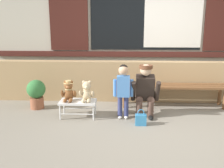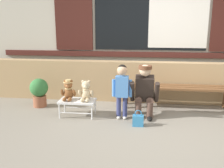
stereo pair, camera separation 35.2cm
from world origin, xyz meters
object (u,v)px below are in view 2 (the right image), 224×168
at_px(small_display_bench, 77,102).
at_px(potted_plant, 39,91).
at_px(child_standing, 122,86).
at_px(handbag_on_ground, 138,120).
at_px(adult_crouching, 145,91).
at_px(teddy_bear_plain, 86,91).
at_px(wooden_bench_long, 176,89).
at_px(teddy_bear_with_hat, 68,90).

height_order(small_display_bench, potted_plant, potted_plant).
xyz_separation_m(child_standing, potted_plant, (-1.69, 0.45, -0.27)).
height_order(handbag_on_ground, potted_plant, potted_plant).
xyz_separation_m(adult_crouching, potted_plant, (-2.08, 0.32, -0.16)).
bearing_deg(handbag_on_ground, teddy_bear_plain, 160.69).
bearing_deg(potted_plant, wooden_bench_long, 5.20).
distance_m(wooden_bench_long, potted_plant, 2.69).
height_order(small_display_bench, handbag_on_ground, small_display_bench).
bearing_deg(child_standing, teddy_bear_plain, 177.66).
relative_size(teddy_bear_with_hat, adult_crouching, 0.38).
xyz_separation_m(teddy_bear_with_hat, child_standing, (0.96, -0.03, 0.12)).
bearing_deg(child_standing, handbag_on_ground, -45.76).
bearing_deg(adult_crouching, small_display_bench, -174.86).
bearing_deg(adult_crouching, potted_plant, 171.21).
bearing_deg(teddy_bear_with_hat, teddy_bear_plain, -0.13).
bearing_deg(wooden_bench_long, child_standing, -144.96).
bearing_deg(child_standing, wooden_bench_long, 35.04).
distance_m(wooden_bench_long, handbag_on_ground, 1.25).
height_order(small_display_bench, adult_crouching, adult_crouching).
height_order(wooden_bench_long, potted_plant, potted_plant).
distance_m(small_display_bench, handbag_on_ground, 1.15).
height_order(child_standing, potted_plant, child_standing).
xyz_separation_m(wooden_bench_long, child_standing, (-0.99, -0.70, 0.22)).
relative_size(handbag_on_ground, potted_plant, 0.48).
xyz_separation_m(wooden_bench_long, small_display_bench, (-1.79, -0.67, -0.11)).
xyz_separation_m(teddy_bear_plain, child_standing, (0.64, -0.03, 0.13)).
relative_size(teddy_bear_with_hat, teddy_bear_plain, 1.00).
distance_m(small_display_bench, adult_crouching, 1.22).
distance_m(teddy_bear_with_hat, potted_plant, 0.86).
bearing_deg(potted_plant, child_standing, -15.05).
height_order(small_display_bench, teddy_bear_with_hat, teddy_bear_with_hat).
relative_size(teddy_bear_plain, potted_plant, 0.64).
relative_size(wooden_bench_long, handbag_on_ground, 7.72).
distance_m(teddy_bear_with_hat, adult_crouching, 1.36).
height_order(wooden_bench_long, adult_crouching, adult_crouching).
relative_size(small_display_bench, child_standing, 0.67).
relative_size(teddy_bear_with_hat, potted_plant, 0.64).
bearing_deg(handbag_on_ground, potted_plant, 159.15).
bearing_deg(wooden_bench_long, teddy_bear_with_hat, -161.05).
xyz_separation_m(wooden_bench_long, handbag_on_ground, (-0.70, -1.00, -0.28)).
bearing_deg(potted_plant, adult_crouching, -8.79).
xyz_separation_m(wooden_bench_long, teddy_bear_plain, (-1.63, -0.67, 0.09)).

